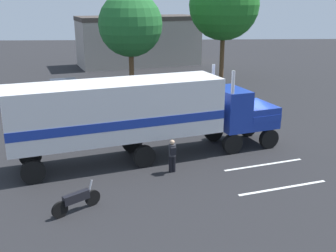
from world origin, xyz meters
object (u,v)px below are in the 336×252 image
at_px(person_bystander, 172,155).
at_px(parked_car, 62,89).
at_px(semi_truck, 139,112).
at_px(motorcycle, 77,200).
at_px(tree_left, 224,5).
at_px(tree_center, 130,25).

height_order(person_bystander, parked_car, person_bystander).
height_order(semi_truck, person_bystander, semi_truck).
bearing_deg(motorcycle, parked_car, 103.00).
bearing_deg(motorcycle, person_bystander, 42.31).
xyz_separation_m(parked_car, motorcycle, (4.35, -18.86, -0.33)).
relative_size(semi_truck, motorcycle, 8.41).
distance_m(tree_left, tree_center, 10.07).
xyz_separation_m(semi_truck, person_bystander, (1.58, -1.80, -1.63)).
bearing_deg(tree_left, motorcycle, -111.27).
bearing_deg(tree_center, person_bystander, -81.67).
relative_size(parked_car, tree_center, 0.55).
distance_m(motorcycle, tree_left, 28.81).
relative_size(person_bystander, tree_left, 0.15).
bearing_deg(semi_truck, person_bystander, -48.61).
relative_size(motorcycle, tree_center, 0.20).
bearing_deg(semi_truck, tree_center, 93.70).
height_order(semi_truck, tree_center, tree_center).
relative_size(parked_car, motorcycle, 2.80).
height_order(person_bystander, motorcycle, person_bystander).
bearing_deg(parked_car, tree_left, 26.44).
xyz_separation_m(person_bystander, parked_car, (-8.29, 15.28, -0.09)).
bearing_deg(tree_left, semi_truck, -110.65).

